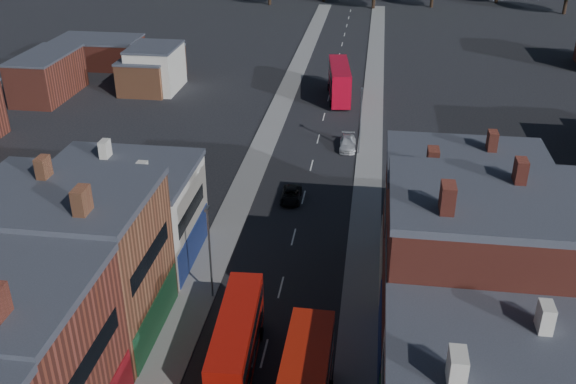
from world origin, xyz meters
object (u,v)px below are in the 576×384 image
(bus_0, at_px, (237,342))
(bus_2, at_px, (339,81))
(car_2, at_px, (291,195))
(car_3, at_px, (348,143))

(bus_0, relative_size, bus_2, 0.87)
(bus_0, relative_size, car_2, 2.44)
(car_2, distance_m, car_3, 15.09)
(bus_0, height_order, car_3, bus_0)
(bus_2, height_order, car_2, bus_2)
(bus_0, relative_size, car_3, 2.21)
(bus_2, relative_size, car_2, 2.79)
(car_2, relative_size, car_3, 0.91)
(bus_2, bearing_deg, car_3, -89.83)
(car_2, bearing_deg, bus_0, -92.99)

